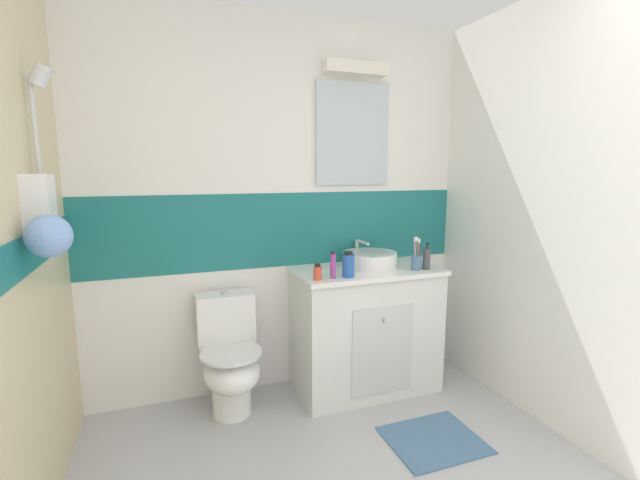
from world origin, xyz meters
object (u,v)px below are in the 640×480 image
at_px(toothbrush_cup, 416,261).
at_px(mouthwash_bottle, 348,265).
at_px(sink_basin, 370,259).
at_px(lotion_bottle_short, 318,272).
at_px(soap_dispenser, 426,259).
at_px(toilet, 230,358).
at_px(toothpaste_tube_upright, 333,265).

bearing_deg(toothbrush_cup, mouthwash_bottle, -177.76).
bearing_deg(sink_basin, lotion_bottle_short, -156.13).
bearing_deg(soap_dispenser, toilet, 172.47).
height_order(toothbrush_cup, mouthwash_bottle, toothbrush_cup).
xyz_separation_m(toilet, mouthwash_bottle, (0.71, -0.19, 0.58)).
xyz_separation_m(sink_basin, toothbrush_cup, (0.25, -0.18, 0.01)).
bearing_deg(soap_dispenser, mouthwash_bottle, -178.46).
bearing_deg(mouthwash_bottle, sink_basin, 38.61).
relative_size(toilet, lotion_bottle_short, 7.35).
distance_m(mouthwash_bottle, lotion_bottle_short, 0.20).
bearing_deg(soap_dispenser, sink_basin, 151.07).
height_order(soap_dispenser, toothpaste_tube_upright, soap_dispenser).
bearing_deg(sink_basin, toilet, -179.36).
xyz_separation_m(sink_basin, lotion_bottle_short, (-0.45, -0.20, -0.01)).
relative_size(toothbrush_cup, soap_dispenser, 1.23).
xyz_separation_m(sink_basin, soap_dispenser, (0.33, -0.18, 0.02)).
xyz_separation_m(lotion_bottle_short, toothpaste_tube_upright, (0.10, 0.00, 0.03)).
relative_size(sink_basin, soap_dispenser, 2.26).
bearing_deg(lotion_bottle_short, toothpaste_tube_upright, 2.27).
xyz_separation_m(toilet, soap_dispenser, (1.29, -0.17, 0.57)).
xyz_separation_m(toothbrush_cup, mouthwash_bottle, (-0.50, -0.02, 0.02)).
bearing_deg(mouthwash_bottle, soap_dispenser, 1.54).
distance_m(lotion_bottle_short, toothpaste_tube_upright, 0.11).
xyz_separation_m(toilet, lotion_bottle_short, (0.51, -0.19, 0.55)).
height_order(toilet, toothpaste_tube_upright, toothpaste_tube_upright).
distance_m(toilet, lotion_bottle_short, 0.77).
distance_m(sink_basin, mouthwash_bottle, 0.32).
relative_size(mouthwash_bottle, lotion_bottle_short, 1.60).
xyz_separation_m(sink_basin, mouthwash_bottle, (-0.25, -0.20, 0.02)).
xyz_separation_m(soap_dispenser, lotion_bottle_short, (-0.78, -0.02, -0.03)).
relative_size(toilet, mouthwash_bottle, 4.61).
xyz_separation_m(mouthwash_bottle, toothpaste_tube_upright, (-0.10, 0.00, 0.00)).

